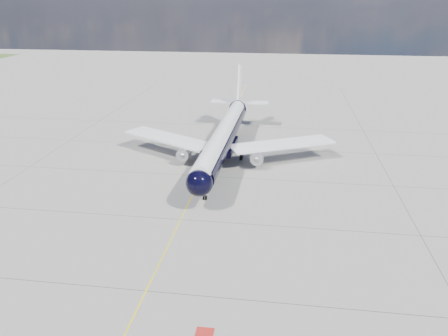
{
  "coord_description": "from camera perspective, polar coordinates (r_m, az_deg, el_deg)",
  "views": [
    {
      "loc": [
        12.61,
        -39.32,
        27.21
      ],
      "look_at": [
        4.48,
        18.96,
        4.0
      ],
      "focal_mm": 35.0,
      "sensor_mm": 36.0,
      "label": 1
    }
  ],
  "objects": [
    {
      "name": "red_marking",
      "position": [
        40.42,
        -2.58,
        -20.81
      ],
      "size": [
        1.6,
        1.6,
        0.01
      ],
      "primitive_type": "cube",
      "color": "maroon",
      "rests_on": "ground"
    },
    {
      "name": "ground",
      "position": [
        75.53,
        -2.21,
        0.39
      ],
      "size": [
        320.0,
        320.0,
        0.0
      ],
      "primitive_type": "plane",
      "color": "gray",
      "rests_on": "ground"
    },
    {
      "name": "taxiway_centerline",
      "position": [
        70.97,
        -2.91,
        -1.05
      ],
      "size": [
        0.16,
        160.0,
        0.01
      ],
      "primitive_type": "cube",
      "color": "yellow",
      "rests_on": "ground"
    },
    {
      "name": "main_airliner",
      "position": [
        77.24,
        0.02,
        4.25
      ],
      "size": [
        39.2,
        47.64,
        13.78
      ],
      "rotation": [
        0.0,
        0.0,
        -0.02
      ],
      "color": "black",
      "rests_on": "ground"
    }
  ]
}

